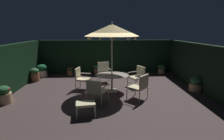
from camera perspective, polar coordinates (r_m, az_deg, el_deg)
The scene contains 19 objects.
ground_plane at distance 7.32m, azimuth -1.36°, elevation -7.32°, with size 8.57×7.13×0.02m, color #423433.
hedge_backdrop_rear at distance 10.38m, azimuth -1.93°, elevation 4.70°, with size 8.57×0.30×2.01m, color black.
hedge_backdrop_left at distance 8.06m, azimuth -32.27°, elevation 0.04°, with size 0.30×7.13×2.01m, color black.
hedge_backdrop_right at distance 8.24m, azimuth 28.70°, elevation 0.73°, with size 0.30×7.13×2.01m, color black.
patio_dining_table at distance 7.13m, azimuth -0.04°, elevation -2.68°, with size 1.45×1.19×0.75m.
patio_umbrella at distance 6.85m, azimuth -0.04°, elevation 13.51°, with size 2.20×2.20×2.91m.
patio_chair_north at distance 6.37m, azimuth 9.59°, elevation -5.15°, with size 0.86×0.86×0.99m.
patio_chair_northeast at distance 7.88m, azimuth 8.91°, elevation -1.74°, with size 0.79×0.82×0.95m.
patio_chair_east at distance 8.45m, azimuth -2.72°, elevation -0.43°, with size 0.76×0.72×1.00m.
patio_chair_southeast at distance 7.52m, azimuth -10.49°, elevation -2.39°, with size 0.70×0.68×0.97m.
patio_chair_south at distance 5.98m, azimuth -5.45°, elevation -6.75°, with size 0.83×0.81×0.91m.
ottoman_footrest at distance 5.24m, azimuth -9.06°, elevation -11.59°, with size 0.63×0.46×0.44m.
potted_plant_back_center at distance 10.08m, azimuth -14.32°, elevation -0.30°, with size 0.35×0.35×0.50m.
potted_plant_front_corner at distance 10.23m, azimuth -22.88°, elevation -0.05°, with size 0.56×0.56×0.72m.
potted_plant_back_right at distance 10.20m, azimuth -5.24°, elevation 0.37°, with size 0.44×0.44×0.54m.
potted_plant_left_near at distance 8.12m, azimuth 26.81°, elevation -4.37°, with size 0.52×0.52×0.63m.
potted_plant_back_left at distance 10.61m, azimuth 16.65°, elevation 0.45°, with size 0.45×0.45×0.56m.
potted_plant_right_far at distance 9.51m, azimuth -24.98°, elevation -1.38°, with size 0.44×0.44×0.69m.
potted_plant_right_near at distance 7.21m, azimuth -33.09°, elevation -7.14°, with size 0.49×0.49×0.65m.
Camera 1 is at (-0.18, -6.84, 2.59)m, focal length 26.61 mm.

